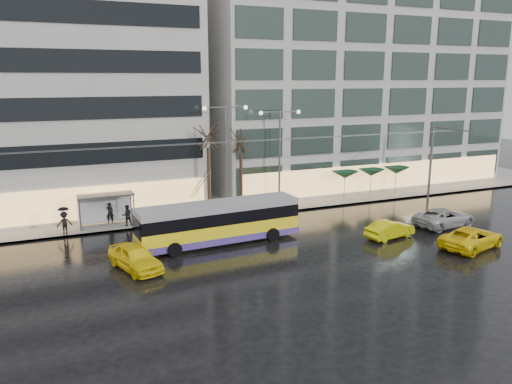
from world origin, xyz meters
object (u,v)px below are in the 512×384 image
trolleybus (219,224)px  taxi_a (135,257)px  bus_shelter (101,203)px  street_lamp_near (226,144)px

trolleybus → taxi_a: 6.85m
bus_shelter → taxi_a: 10.05m
street_lamp_near → trolleybus: bearing=-113.5°
bus_shelter → taxi_a: bus_shelter is taller
bus_shelter → street_lamp_near: (10.38, 0.11, 4.03)m
street_lamp_near → taxi_a: size_ratio=1.98×
street_lamp_near → taxi_a: 14.78m
bus_shelter → taxi_a: (0.89, -9.94, -1.18)m
street_lamp_near → taxi_a: bearing=-133.4°
bus_shelter → street_lamp_near: street_lamp_near is taller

